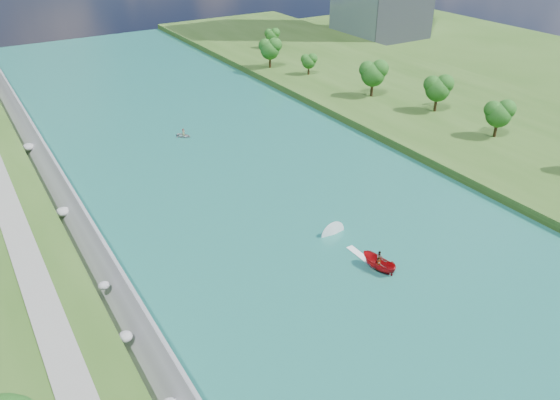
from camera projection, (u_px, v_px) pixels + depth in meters
ground at (372, 284)px, 61.49m from camera, size 260.00×260.00×0.00m
river_water at (279, 208)px, 76.30m from camera, size 55.00×240.00×0.10m
berm_east at (512, 133)px, 98.65m from camera, size 44.00×240.00×1.50m
riprap_bank at (93, 258)px, 62.83m from camera, size 4.78×236.00×4.45m
riverside_path at (27, 259)px, 59.68m from camera, size 3.00×200.00×0.10m
trees_east at (399, 87)px, 107.05m from camera, size 16.64×134.48×8.86m
motorboat at (372, 258)px, 64.35m from camera, size 3.60×19.20×2.06m
raft at (184, 135)px, 98.50m from camera, size 3.27×3.50×1.53m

